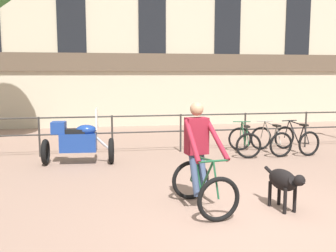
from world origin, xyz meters
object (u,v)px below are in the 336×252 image
at_px(dog, 284,181).
at_px(parked_motorcycle, 78,141).
at_px(cyclist_with_bike, 200,161).
at_px(parked_bicycle_mid_right, 296,139).
at_px(parked_bicycle_mid_left, 271,140).
at_px(parked_bicycle_near_lamp, 244,141).

height_order(dog, parked_motorcycle, parked_motorcycle).
relative_size(cyclist_with_bike, parked_bicycle_mid_right, 1.41).
relative_size(parked_motorcycle, parked_bicycle_mid_left, 1.47).
distance_m(cyclist_with_bike, dog, 1.36).
xyz_separation_m(parked_motorcycle, parked_bicycle_mid_left, (5.09, 0.37, -0.20)).
bearing_deg(cyclist_with_bike, parked_motorcycle, 112.87).
height_order(parked_motorcycle, parked_bicycle_mid_left, parked_motorcycle).
bearing_deg(cyclist_with_bike, parked_bicycle_mid_right, 37.39).
xyz_separation_m(cyclist_with_bike, parked_bicycle_near_lamp, (2.24, 3.84, -0.41)).
distance_m(cyclist_with_bike, parked_motorcycle, 4.05).
xyz_separation_m(parked_motorcycle, parked_bicycle_near_lamp, (4.33, 0.37, -0.20)).
bearing_deg(cyclist_with_bike, parked_bicycle_mid_left, 43.76).
relative_size(cyclist_with_bike, parked_bicycle_mid_left, 1.46).
height_order(parked_bicycle_near_lamp, parked_bicycle_mid_right, same).
bearing_deg(parked_bicycle_mid_left, parked_bicycle_mid_right, 174.68).
xyz_separation_m(dog, parked_bicycle_near_lamp, (0.97, 4.22, -0.12)).
distance_m(cyclist_with_bike, parked_bicycle_mid_left, 4.89).
bearing_deg(parked_bicycle_near_lamp, parked_bicycle_mid_left, -171.30).
bearing_deg(parked_bicycle_near_lamp, dog, 85.71).
bearing_deg(cyclist_with_bike, parked_bicycle_near_lamp, 51.47).
height_order(parked_bicycle_near_lamp, parked_bicycle_mid_left, same).
bearing_deg(parked_motorcycle, dog, -134.52).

